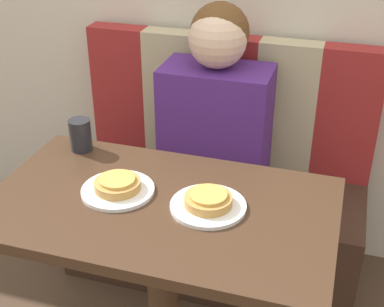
% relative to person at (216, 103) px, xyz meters
% --- Properties ---
extents(booth_seat, '(1.23, 0.51, 0.45)m').
position_rel_person_xyz_m(booth_seat, '(0.00, -0.00, -0.58)').
color(booth_seat, '#382319').
rests_on(booth_seat, ground_plane).
extents(booth_backrest, '(1.23, 0.10, 0.56)m').
position_rel_person_xyz_m(booth_backrest, '(0.00, 0.20, -0.08)').
color(booth_backrest, maroon).
rests_on(booth_backrest, booth_seat).
extents(dining_table, '(1.02, 0.60, 0.76)m').
position_rel_person_xyz_m(dining_table, '(0.00, -0.64, -0.16)').
color(dining_table, '#422B1C').
rests_on(dining_table, ground_plane).
extents(person, '(0.42, 0.26, 0.74)m').
position_rel_person_xyz_m(person, '(0.00, 0.00, 0.00)').
color(person, '#4C237A').
rests_on(person, booth_seat).
extents(plate_left, '(0.22, 0.22, 0.01)m').
position_rel_person_xyz_m(plate_left, '(-0.14, -0.62, -0.04)').
color(plate_left, white).
rests_on(plate_left, dining_table).
extents(plate_right, '(0.22, 0.22, 0.01)m').
position_rel_person_xyz_m(plate_right, '(0.14, -0.62, -0.04)').
color(plate_right, white).
rests_on(plate_right, dining_table).
extents(pizza_left, '(0.14, 0.14, 0.04)m').
position_rel_person_xyz_m(pizza_left, '(-0.14, -0.62, -0.02)').
color(pizza_left, '#C68E47').
rests_on(pizza_left, plate_left).
extents(pizza_right, '(0.14, 0.14, 0.04)m').
position_rel_person_xyz_m(pizza_right, '(0.14, -0.62, -0.02)').
color(pizza_right, '#C68E47').
rests_on(pizza_right, plate_right).
extents(drinking_cup, '(0.07, 0.07, 0.11)m').
position_rel_person_xyz_m(drinking_cup, '(-0.37, -0.41, 0.01)').
color(drinking_cup, '#232328').
rests_on(drinking_cup, dining_table).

